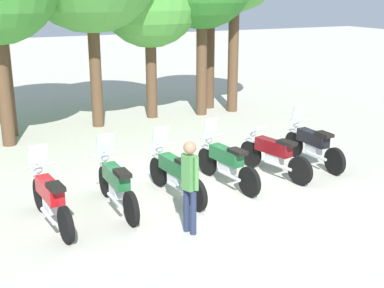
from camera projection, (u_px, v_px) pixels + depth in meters
ground_plane at (202, 190)px, 10.90m from camera, size 80.00×80.00×0.00m
motorcycle_0 at (50, 198)px, 9.17m from camera, size 0.62×2.19×1.37m
motorcycle_1 at (116, 184)px, 9.84m from camera, size 0.62×2.19×1.37m
motorcycle_2 at (175, 173)px, 10.43m from camera, size 0.62×2.19×1.37m
motorcycle_3 at (226, 162)px, 11.10m from camera, size 0.62×2.19×1.37m
motorcycle_4 at (274, 154)px, 11.68m from camera, size 0.71×2.16×0.99m
motorcycle_5 at (313, 144)px, 12.40m from camera, size 0.62×2.19×1.37m
person_0 at (190, 180)px, 8.72m from camera, size 0.28×0.40×1.68m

